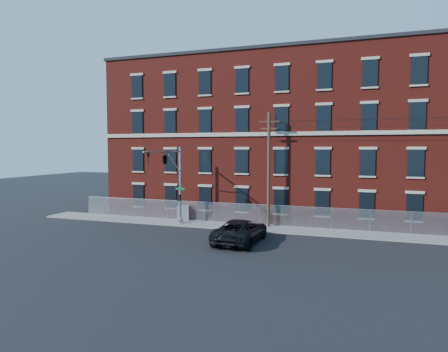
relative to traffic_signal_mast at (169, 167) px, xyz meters
name	(u,v)px	position (x,y,z in m)	size (l,w,h in m)	color
ground	(227,240)	(6.00, -2.18, -5.39)	(140.00, 140.00, 0.00)	black
sidewalk	(391,236)	(18.00, 2.82, -5.33)	(65.00, 3.00, 0.12)	gray
mill_building	(386,137)	(18.00, 11.75, 2.76)	(55.30, 14.32, 16.30)	maroon
chain_link_fence	(390,221)	(18.00, 4.12, -4.33)	(59.06, 0.06, 1.85)	#A5A8AD
traffic_signal_mast	(169,167)	(0.00, 0.00, 0.00)	(0.90, 6.75, 7.00)	#9EA0A5
utility_pole_near	(269,167)	(8.00, 3.42, -0.05)	(1.80, 0.28, 10.00)	#463423
pickup_truck	(240,231)	(7.17, -2.55, -4.52)	(2.88, 6.24, 1.74)	black
utility_cabinet	(183,213)	(-0.35, 3.64, -4.57)	(1.12, 0.56, 1.41)	gray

